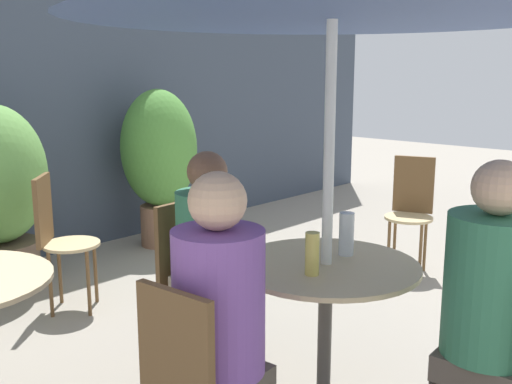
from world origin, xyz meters
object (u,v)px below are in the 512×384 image
Objects in this scene: bistro_chair_0 at (191,273)px; bistro_chair_4 at (57,231)px; potted_plant_2 at (159,156)px; bistro_chair_3 at (411,204)px; beer_glass_1 at (312,254)px; seated_person_1 at (221,317)px; beer_glass_0 at (346,234)px; cafe_table_near at (325,307)px; seated_person_0 at (211,246)px; seated_person_2 at (487,303)px.

bistro_chair_4 is (-0.04, 1.24, 0.00)m from bistro_chair_0.
bistro_chair_3 is at bearing -66.50° from potted_plant_2.
bistro_chair_4 is 5.18× the size of beer_glass_1.
potted_plant_2 is at bearing -39.14° from seated_person_1.
bistro_chair_3 is 1.00× the size of bistro_chair_4.
beer_glass_0 is at bearing -88.50° from bistro_chair_3.
seated_person_1 is 7.13× the size of beer_glass_1.
seated_person_1 is at bearing -175.99° from beer_glass_0.
cafe_table_near is 3.03m from potted_plant_2.
beer_glass_1 is at bearing -89.99° from bistro_chair_3.
cafe_table_near is at bearing -89.68° from bistro_chair_3.
seated_person_0 is 1.32m from seated_person_2.
beer_glass_0 is 0.14× the size of potted_plant_2.
beer_glass_1 reaches higher than bistro_chair_3.
potted_plant_2 reaches higher than beer_glass_1.
bistro_chair_3 is at bearing -5.24° from bistro_chair_0.
potted_plant_2 reaches higher than seated_person_2.
beer_glass_0 is (0.21, -0.79, 0.31)m from bistro_chair_0.
bistro_chair_3 is 2.45m from beer_glass_1.
seated_person_1 is (-0.60, -0.84, 0.20)m from bistro_chair_0.
bistro_chair_3 is 4.71× the size of beer_glass_0.
beer_glass_1 is at bearing -102.61° from seated_person_0.
seated_person_2 is 0.68m from beer_glass_0.
beer_glass_0 is at bearing -103.37° from seated_person_2.
cafe_table_near is 4.55× the size of beer_glass_1.
potted_plant_2 reaches higher than cafe_table_near.
seated_person_2 is (-2.10, -1.41, 0.21)m from bistro_chair_3.
bistro_chair_0 is 1.24m from bistro_chair_4.
beer_glass_1 is (-0.20, 0.62, 0.09)m from seated_person_2.
beer_glass_1 is at bearing -137.99° from bistro_chair_4.
bistro_chair_3 is (2.15, 0.76, -0.02)m from cafe_table_near.
beer_glass_1 is (-0.05, -2.08, 0.30)m from bistro_chair_4.
seated_person_0 is (-0.05, 0.66, 0.15)m from cafe_table_near.
seated_person_2 reaches higher than seated_person_1.
potted_plant_2 is (1.94, 2.79, 0.07)m from seated_person_1.
bistro_chair_0 is 0.89m from beer_glass_1.
cafe_table_near is at bearing -90.00° from bistro_chair_0.
bistro_chair_4 is (-2.25, 1.28, 0.00)m from bistro_chair_3.
bistro_chair_4 is 2.17m from seated_person_1.
bistro_chair_0 is at bearing -90.00° from seated_person_2.
seated_person_0 is at bearing 107.50° from beer_glass_0.
potted_plant_2 reaches higher than bistro_chair_4.
cafe_table_near is at bearing 14.51° from beer_glass_1.
seated_person_2 reaches higher than beer_glass_1.
beer_glass_0 is 2.95m from potted_plant_2.
beer_glass_0 is at bearing 8.81° from beer_glass_1.
seated_person_2 is 0.66m from beer_glass_1.
seated_person_1 is 0.98× the size of seated_person_2.
seated_person_0 reaches higher than beer_glass_1.
seated_person_0 is at bearing -122.68° from potted_plant_2.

